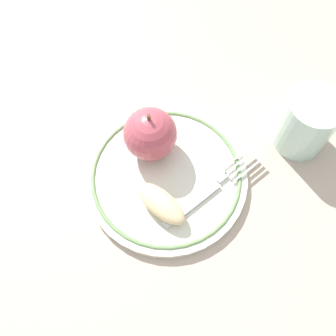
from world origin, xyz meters
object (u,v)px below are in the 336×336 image
at_px(apple_red_whole, 152,134).
at_px(apple_slice_front, 162,204).
at_px(plate, 168,176).
at_px(fork, 212,189).
at_px(drinking_glass, 308,123).

distance_m(apple_red_whole, apple_slice_front, 0.09).
height_order(plate, fork, fork).
xyz_separation_m(apple_red_whole, apple_slice_front, (-0.09, -0.01, -0.02)).
distance_m(plate, drinking_glass, 0.21).
relative_size(apple_slice_front, drinking_glass, 0.84).
xyz_separation_m(plate, apple_red_whole, (0.04, 0.02, 0.04)).
bearing_deg(drinking_glass, fork, 119.82).
relative_size(apple_red_whole, apple_slice_front, 1.07).
height_order(plate, apple_red_whole, apple_red_whole).
height_order(plate, drinking_glass, drinking_glass).
distance_m(apple_red_whole, fork, 0.11).
height_order(apple_red_whole, fork, apple_red_whole).
height_order(plate, apple_slice_front, apple_slice_front).
xyz_separation_m(apple_slice_front, fork, (0.02, -0.07, -0.01)).
height_order(apple_red_whole, drinking_glass, apple_red_whole).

